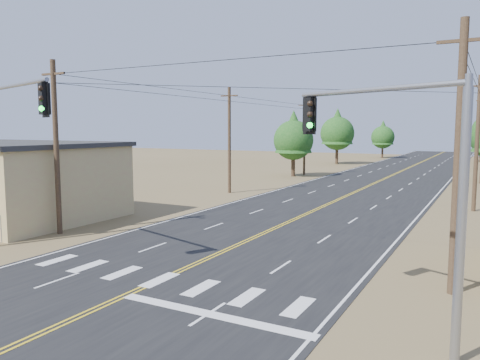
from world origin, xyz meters
The scene contains 11 objects.
road centered at (0.00, 30.00, 0.01)m, with size 15.00×200.00×0.02m, color black.
utility_pole_left_near centered at (-10.50, 12.00, 5.12)m, with size 1.80×0.30×10.00m.
utility_pole_left_mid centered at (-10.50, 32.00, 5.12)m, with size 1.80×0.30×10.00m.
utility_pole_left_far centered at (-10.50, 52.00, 5.12)m, with size 1.80×0.30×10.00m.
utility_pole_right_near centered at (10.50, 12.00, 5.12)m, with size 1.80×0.30×10.00m.
utility_pole_right_mid centered at (10.50, 32.00, 5.12)m, with size 1.80×0.30×10.00m.
signal_mast_left centered at (-8.89, 7.69, 5.64)m, with size 7.25×2.52×8.26m.
signal_mast_right centered at (9.51, 7.00, 5.01)m, with size 5.33×2.48×7.46m.
tree_left_near centered at (-11.02, 49.39, 5.18)m, with size 5.09×5.09×8.48m.
tree_left_mid centered at (-12.42, 72.96, 5.90)m, with size 5.79×5.79×9.65m.
tree_left_far centered at (-9.00, 93.97, 4.83)m, with size 4.74×4.74×7.90m.
Camera 1 is at (11.63, -6.57, 6.11)m, focal length 35.00 mm.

